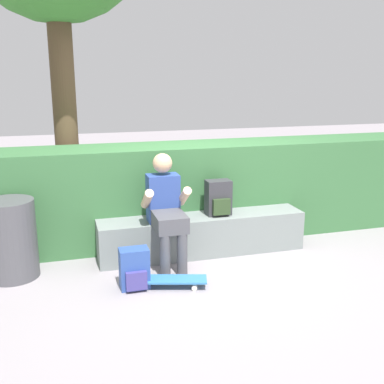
% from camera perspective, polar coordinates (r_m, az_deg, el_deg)
% --- Properties ---
extents(ground_plane, '(24.00, 24.00, 0.00)m').
position_cam_1_polar(ground_plane, '(5.15, 2.44, -8.87)').
color(ground_plane, gray).
extents(bench_main, '(2.37, 0.44, 0.45)m').
position_cam_1_polar(bench_main, '(5.39, 1.22, -5.19)').
color(bench_main, gray).
rests_on(bench_main, ground).
extents(person_skater, '(0.49, 0.62, 1.20)m').
position_cam_1_polar(person_skater, '(4.95, -3.19, -1.84)').
color(person_skater, '#2D4793').
rests_on(person_skater, ground).
extents(skateboard_near_person, '(0.82, 0.41, 0.09)m').
position_cam_1_polar(skateboard_near_person, '(4.62, -3.25, -10.67)').
color(skateboard_near_person, teal).
rests_on(skateboard_near_person, ground).
extents(backpack_on_bench, '(0.28, 0.23, 0.40)m').
position_cam_1_polar(backpack_on_bench, '(5.32, 3.25, -0.76)').
color(backpack_on_bench, '#333338').
rests_on(backpack_on_bench, bench_main).
extents(backpack_on_ground, '(0.28, 0.23, 0.40)m').
position_cam_1_polar(backpack_on_ground, '(4.59, -7.03, -9.35)').
color(backpack_on_ground, '#2D4C99').
rests_on(backpack_on_ground, ground).
extents(hedge_row, '(6.37, 0.75, 1.19)m').
position_cam_1_polar(hedge_row, '(5.79, -1.24, -0.01)').
color(hedge_row, '#376A3B').
rests_on(hedge_row, ground).
extents(trash_bin, '(0.51, 0.51, 0.81)m').
position_cam_1_polar(trash_bin, '(5.06, -21.27, -5.40)').
color(trash_bin, '#4C4C51').
rests_on(trash_bin, ground).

